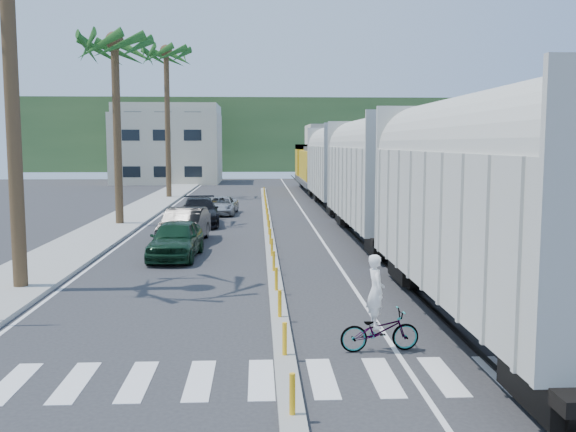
% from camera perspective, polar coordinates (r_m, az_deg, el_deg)
% --- Properties ---
extents(ground, '(140.00, 140.00, 0.00)m').
position_cam_1_polar(ground, '(14.86, -0.47, -11.54)').
color(ground, '#28282B').
rests_on(ground, ground).
extents(sidewalk, '(3.00, 90.00, 0.15)m').
position_cam_1_polar(sidewalk, '(40.17, -14.11, -0.19)').
color(sidewalk, gray).
rests_on(sidewalk, ground).
extents(rails, '(1.56, 100.00, 0.06)m').
position_cam_1_polar(rails, '(42.73, 4.76, 0.31)').
color(rails, black).
rests_on(rails, ground).
extents(median, '(0.45, 60.00, 0.85)m').
position_cam_1_polar(median, '(34.38, -1.78, -1.07)').
color(median, gray).
rests_on(median, ground).
extents(crosswalk, '(14.00, 2.20, 0.01)m').
position_cam_1_polar(crosswalk, '(12.97, -0.11, -14.25)').
color(crosswalk, silver).
rests_on(crosswalk, ground).
extents(lane_markings, '(9.42, 90.00, 0.01)m').
position_cam_1_polar(lane_markings, '(39.42, -5.02, -0.24)').
color(lane_markings, silver).
rests_on(lane_markings, ground).
extents(freight_train, '(3.00, 60.94, 5.85)m').
position_cam_1_polar(freight_train, '(36.51, 6.04, 3.78)').
color(freight_train, beige).
rests_on(freight_train, ground).
extents(palm_trees, '(3.50, 37.20, 13.75)m').
position_cam_1_polar(palm_trees, '(38.09, -14.66, 15.65)').
color(palm_trees, brown).
rests_on(palm_trees, ground).
extents(buildings, '(38.00, 27.00, 10.00)m').
position_cam_1_polar(buildings, '(85.97, -6.67, 6.27)').
color(buildings, beige).
rests_on(buildings, ground).
extents(hillside, '(80.00, 20.00, 12.00)m').
position_cam_1_polar(hillside, '(114.13, -2.46, 7.17)').
color(hillside, '#385628').
rests_on(hillside, ground).
extents(car_lead, '(2.29, 4.74, 1.55)m').
position_cam_1_polar(car_lead, '(26.08, -9.93, -2.05)').
color(car_lead, black).
rests_on(car_lead, ground).
extents(car_second, '(2.51, 5.17, 1.61)m').
position_cam_1_polar(car_second, '(30.10, -9.17, -0.85)').
color(car_second, black).
rests_on(car_second, ground).
extents(car_third, '(3.11, 5.68, 1.54)m').
position_cam_1_polar(car_third, '(36.50, -7.89, 0.39)').
color(car_third, black).
rests_on(car_third, ground).
extents(car_rear, '(2.48, 4.45, 1.17)m').
position_cam_1_polar(car_rear, '(41.85, -5.96, 0.93)').
color(car_rear, '#A3A6A8').
rests_on(car_rear, ground).
extents(cyclist, '(0.94, 1.89, 2.18)m').
position_cam_1_polar(cyclist, '(14.51, 8.06, -9.19)').
color(cyclist, '#9EA0A5').
rests_on(cyclist, ground).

